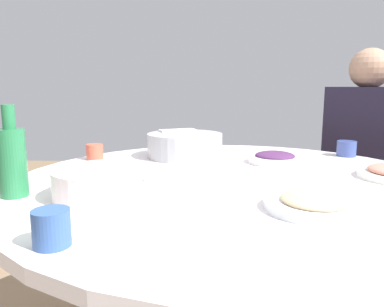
{
  "coord_description": "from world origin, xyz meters",
  "views": [
    {
      "loc": [
        1.11,
        -0.11,
        1.03
      ],
      "look_at": [
        -0.05,
        -0.13,
        0.82
      ],
      "focal_mm": 34.63,
      "sensor_mm": 36.0,
      "label": 1
    }
  ],
  "objects_px": {
    "rice_bowl": "(185,145)",
    "round_dining_table": "(234,209)",
    "tea_cup_far": "(52,228)",
    "stool_for_diner_left": "(355,245)",
    "tea_cup_near": "(346,149)",
    "diner_left": "(364,141)",
    "soup_bowl": "(103,184)",
    "dish_noodles": "(314,203)",
    "dish_eggplant": "(275,158)",
    "tea_cup_side": "(95,152)",
    "green_bottle": "(12,160)"
  },
  "relations": [
    {
      "from": "rice_bowl",
      "to": "round_dining_table",
      "type": "bearing_deg",
      "value": 24.13
    },
    {
      "from": "tea_cup_far",
      "to": "stool_for_diner_left",
      "type": "xyz_separation_m",
      "value": [
        -1.19,
        1.07,
        -0.56
      ]
    },
    {
      "from": "tea_cup_near",
      "to": "diner_left",
      "type": "bearing_deg",
      "value": 145.99
    },
    {
      "from": "round_dining_table",
      "to": "stool_for_diner_left",
      "type": "bearing_deg",
      "value": 135.19
    },
    {
      "from": "soup_bowl",
      "to": "dish_noodles",
      "type": "bearing_deg",
      "value": 79.74
    },
    {
      "from": "rice_bowl",
      "to": "tea_cup_far",
      "type": "height_order",
      "value": "rice_bowl"
    },
    {
      "from": "rice_bowl",
      "to": "dish_eggplant",
      "type": "relative_size",
      "value": 1.55
    },
    {
      "from": "soup_bowl",
      "to": "dish_eggplant",
      "type": "distance_m",
      "value": 0.69
    },
    {
      "from": "stool_for_diner_left",
      "to": "diner_left",
      "type": "bearing_deg",
      "value": 0.0
    },
    {
      "from": "tea_cup_far",
      "to": "tea_cup_side",
      "type": "distance_m",
      "value": 0.81
    },
    {
      "from": "dish_noodles",
      "to": "stool_for_diner_left",
      "type": "relative_size",
      "value": 0.51
    },
    {
      "from": "dish_eggplant",
      "to": "tea_cup_near",
      "type": "xyz_separation_m",
      "value": [
        -0.14,
        0.32,
        0.01
      ]
    },
    {
      "from": "round_dining_table",
      "to": "green_bottle",
      "type": "height_order",
      "value": "green_bottle"
    },
    {
      "from": "dish_eggplant",
      "to": "tea_cup_near",
      "type": "relative_size",
      "value": 2.57
    },
    {
      "from": "tea_cup_far",
      "to": "diner_left",
      "type": "height_order",
      "value": "diner_left"
    },
    {
      "from": "dish_noodles",
      "to": "tea_cup_near",
      "type": "xyz_separation_m",
      "value": [
        -0.68,
        0.34,
        0.02
      ]
    },
    {
      "from": "soup_bowl",
      "to": "green_bottle",
      "type": "relative_size",
      "value": 1.07
    },
    {
      "from": "rice_bowl",
      "to": "tea_cup_far",
      "type": "distance_m",
      "value": 0.89
    },
    {
      "from": "stool_for_diner_left",
      "to": "green_bottle",
      "type": "bearing_deg",
      "value": -55.26
    },
    {
      "from": "dish_eggplant",
      "to": "green_bottle",
      "type": "bearing_deg",
      "value": -59.58
    },
    {
      "from": "green_bottle",
      "to": "dish_noodles",
      "type": "bearing_deg",
      "value": 82.88
    },
    {
      "from": "round_dining_table",
      "to": "dish_noodles",
      "type": "relative_size",
      "value": 5.97
    },
    {
      "from": "dish_eggplant",
      "to": "tea_cup_near",
      "type": "bearing_deg",
      "value": 114.16
    },
    {
      "from": "green_bottle",
      "to": "tea_cup_side",
      "type": "relative_size",
      "value": 3.66
    },
    {
      "from": "tea_cup_near",
      "to": "stool_for_diner_left",
      "type": "height_order",
      "value": "tea_cup_near"
    },
    {
      "from": "rice_bowl",
      "to": "tea_cup_far",
      "type": "xyz_separation_m",
      "value": [
        0.86,
        -0.2,
        -0.02
      ]
    },
    {
      "from": "stool_for_diner_left",
      "to": "tea_cup_near",
      "type": "bearing_deg",
      "value": -34.01
    },
    {
      "from": "tea_cup_side",
      "to": "diner_left",
      "type": "relative_size",
      "value": 0.09
    },
    {
      "from": "tea_cup_far",
      "to": "tea_cup_near",
      "type": "bearing_deg",
      "value": 135.97
    },
    {
      "from": "round_dining_table",
      "to": "soup_bowl",
      "type": "distance_m",
      "value": 0.42
    },
    {
      "from": "tea_cup_far",
      "to": "stool_for_diner_left",
      "type": "bearing_deg",
      "value": 138.23
    },
    {
      "from": "soup_bowl",
      "to": "tea_cup_near",
      "type": "relative_size",
      "value": 3.33
    },
    {
      "from": "round_dining_table",
      "to": "tea_cup_near",
      "type": "relative_size",
      "value": 18.06
    },
    {
      "from": "soup_bowl",
      "to": "tea_cup_near",
      "type": "xyz_separation_m",
      "value": [
        -0.59,
        0.85,
        -0.0
      ]
    },
    {
      "from": "dish_noodles",
      "to": "tea_cup_far",
      "type": "relative_size",
      "value": 3.44
    },
    {
      "from": "dish_eggplant",
      "to": "tea_cup_far",
      "type": "distance_m",
      "value": 0.93
    },
    {
      "from": "round_dining_table",
      "to": "tea_cup_far",
      "type": "bearing_deg",
      "value": -36.86
    },
    {
      "from": "round_dining_table",
      "to": "soup_bowl",
      "type": "xyz_separation_m",
      "value": [
        0.19,
        -0.36,
        0.13
      ]
    },
    {
      "from": "soup_bowl",
      "to": "stool_for_diner_left",
      "type": "bearing_deg",
      "value": 130.21
    },
    {
      "from": "round_dining_table",
      "to": "green_bottle",
      "type": "relative_size",
      "value": 5.8
    },
    {
      "from": "dish_eggplant",
      "to": "diner_left",
      "type": "distance_m",
      "value": 0.69
    },
    {
      "from": "round_dining_table",
      "to": "diner_left",
      "type": "xyz_separation_m",
      "value": [
        -0.7,
        0.7,
        0.11
      ]
    },
    {
      "from": "dish_eggplant",
      "to": "dish_noodles",
      "type": "bearing_deg",
      "value": -1.65
    },
    {
      "from": "rice_bowl",
      "to": "stool_for_diner_left",
      "type": "xyz_separation_m",
      "value": [
        -0.33,
        0.87,
        -0.57
      ]
    },
    {
      "from": "rice_bowl",
      "to": "soup_bowl",
      "type": "bearing_deg",
      "value": -18.55
    },
    {
      "from": "soup_bowl",
      "to": "rice_bowl",
      "type": "bearing_deg",
      "value": 161.45
    },
    {
      "from": "rice_bowl",
      "to": "diner_left",
      "type": "relative_size",
      "value": 0.4
    },
    {
      "from": "soup_bowl",
      "to": "stool_for_diner_left",
      "type": "height_order",
      "value": "soup_bowl"
    },
    {
      "from": "round_dining_table",
      "to": "soup_bowl",
      "type": "height_order",
      "value": "soup_bowl"
    },
    {
      "from": "soup_bowl",
      "to": "tea_cup_near",
      "type": "bearing_deg",
      "value": 124.76
    }
  ]
}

